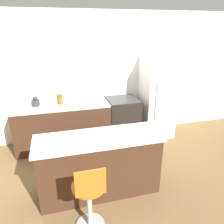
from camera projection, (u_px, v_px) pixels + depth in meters
ground_plane at (80, 152)px, 4.28m from camera, size 14.00×14.00×0.00m
wall_back at (72, 79)px, 4.43m from camera, size 8.00×0.06×2.60m
back_counter at (63, 125)px, 4.36m from camera, size 1.81×0.64×0.89m
kitchen_island at (99, 164)px, 3.12m from camera, size 1.74×0.61×0.89m
oven_range at (122, 119)px, 4.66m from camera, size 0.64×0.66×0.89m
refrigerator at (157, 98)px, 4.70m from camera, size 0.65×0.67×1.73m
stool_chair at (89, 198)px, 2.50m from camera, size 0.39×0.39×0.93m
kettle at (35, 102)px, 4.10m from camera, size 0.16×0.16×0.19m
mixing_bowl at (86, 99)px, 4.34m from camera, size 0.29×0.29×0.08m
canister_jar at (60, 99)px, 4.20m from camera, size 0.12×0.12×0.18m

